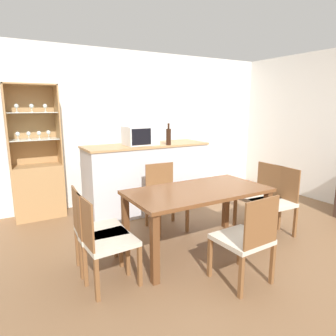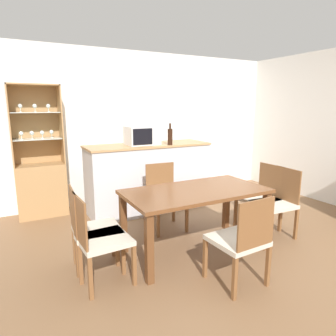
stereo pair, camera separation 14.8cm
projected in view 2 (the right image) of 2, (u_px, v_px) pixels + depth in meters
ground_plane at (242, 256)px, 3.34m from camera, size 18.00×18.00×0.00m
wall_back at (146, 127)px, 5.36m from camera, size 6.80×0.06×2.55m
kitchen_counter at (149, 177)px, 4.74m from camera, size 1.93×0.65×1.06m
display_cabinet at (41, 179)px, 4.49m from camera, size 0.70×0.38×1.94m
dining_table at (195, 198)px, 3.34m from camera, size 1.58×0.83×0.73m
dining_chair_side_right_far at (261, 197)px, 4.01m from camera, size 0.46×0.46×0.87m
dining_chair_head_near at (241, 240)px, 2.73m from camera, size 0.47×0.47×0.87m
dining_chair_side_right_near at (276, 202)px, 3.79m from camera, size 0.47×0.47×0.87m
dining_chair_side_left_far at (92, 229)px, 2.97m from camera, size 0.48×0.48×0.87m
dining_chair_side_left_near at (99, 239)px, 2.75m from camera, size 0.47×0.47×0.87m
dining_chair_head_far at (165, 197)px, 4.03m from camera, size 0.48×0.48×0.87m
microwave at (142, 135)px, 4.56m from camera, size 0.48×0.37×0.28m
wine_bottle at (170, 136)px, 4.51m from camera, size 0.07×0.07×0.33m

